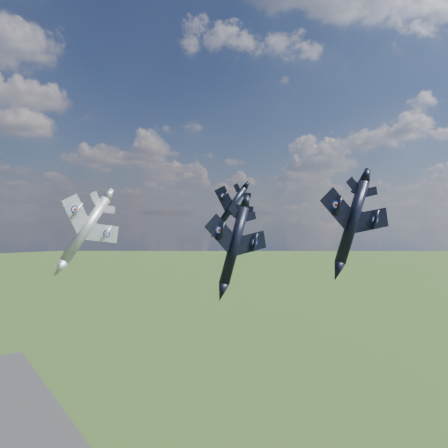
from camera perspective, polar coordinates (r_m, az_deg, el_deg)
jet_lead_navy at (r=61.62m, az=1.34°, el=-2.79°), size 12.60×16.23×6.38m
jet_right_navy at (r=64.18m, az=16.40°, el=0.26°), size 17.14×19.74×6.99m
jet_high_navy at (r=98.28m, az=0.88°, el=2.05°), size 15.88×18.35×8.90m
jet_left_silver at (r=69.55m, az=-17.63°, el=-0.67°), size 13.60×17.57×9.45m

